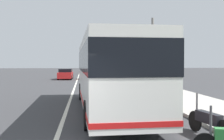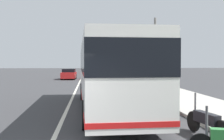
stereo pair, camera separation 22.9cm
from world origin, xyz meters
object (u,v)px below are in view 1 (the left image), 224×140
object	(u,v)px
motorcycle_by_tree	(208,121)
car_oncoming	(88,70)
utility_pole	(152,52)
car_behind_bus	(94,72)
car_side_street	(66,74)
car_ahead_same_lane	(91,74)
coach_bus	(109,70)
motorcycle_nearest_curb	(170,104)

from	to	relation	value
motorcycle_by_tree	car_oncoming	distance (m)	49.67
car_oncoming	utility_pole	xyz separation A→B (m)	(-32.50, -5.32, 2.50)
car_behind_bus	car_side_street	xyz separation A→B (m)	(-6.05, 4.10, -0.03)
utility_pole	motorcycle_by_tree	bearing A→B (deg)	171.25
car_ahead_same_lane	car_oncoming	xyz separation A→B (m)	(19.75, -0.04, -0.01)
car_behind_bus	car_oncoming	world-z (taller)	car_behind_bus
utility_pole	car_ahead_same_lane	bearing A→B (deg)	22.81
car_behind_bus	coach_bus	bearing A→B (deg)	177.18
car_oncoming	coach_bus	bearing A→B (deg)	179.83
motorcycle_nearest_curb	car_side_street	size ratio (longest dim) A/B	0.46
motorcycle_by_tree	car_oncoming	world-z (taller)	car_oncoming
car_side_street	car_oncoming	distance (m)	20.20
motorcycle_by_tree	car_side_street	bearing A→B (deg)	2.28
car_ahead_same_lane	car_behind_bus	bearing A→B (deg)	-7.22
car_ahead_same_lane	motorcycle_by_tree	bearing A→B (deg)	-175.60
coach_bus	motorcycle_nearest_curb	bearing A→B (deg)	-120.17
coach_bus	utility_pole	bearing A→B (deg)	-25.26
motorcycle_nearest_curb	car_ahead_same_lane	xyz separation A→B (m)	(26.20, 2.71, 0.25)
motorcycle_nearest_curb	car_ahead_same_lane	world-z (taller)	car_ahead_same_lane
coach_bus	car_oncoming	distance (m)	44.60
motorcycle_by_tree	car_ahead_same_lane	world-z (taller)	car_ahead_same_lane
car_side_street	utility_pole	bearing A→B (deg)	36.34
motorcycle_by_tree	car_oncoming	xyz separation A→B (m)	(49.60, 2.69, 0.22)
car_side_street	car_ahead_same_lane	xyz separation A→B (m)	(0.14, -3.43, 0.02)
car_side_street	car_oncoming	xyz separation A→B (m)	(19.90, -3.47, 0.01)
car_side_street	car_oncoming	size ratio (longest dim) A/B	0.92
motorcycle_by_tree	coach_bus	bearing A→B (deg)	17.65
motorcycle_nearest_curb	car_side_street	world-z (taller)	car_side_street
car_oncoming	car_ahead_same_lane	bearing A→B (deg)	179.56
car_behind_bus	car_side_street	size ratio (longest dim) A/B	0.98
motorcycle_by_tree	car_oncoming	size ratio (longest dim) A/B	0.46
coach_bus	car_ahead_same_lane	world-z (taller)	coach_bus
motorcycle_by_tree	car_behind_bus	distance (m)	35.81
motorcycle_nearest_curb	utility_pole	world-z (taller)	utility_pole
utility_pole	coach_bus	bearing A→B (deg)	156.75
coach_bus	motorcycle_nearest_curb	size ratio (longest dim) A/B	6.05
motorcycle_by_tree	utility_pole	distance (m)	17.52
car_ahead_same_lane	utility_pole	bearing A→B (deg)	-158.00
motorcycle_by_tree	motorcycle_nearest_curb	world-z (taller)	motorcycle_by_tree
car_behind_bus	utility_pole	world-z (taller)	utility_pole
car_side_street	car_ahead_same_lane	size ratio (longest dim) A/B	0.91
car_side_street	utility_pole	size ratio (longest dim) A/B	0.66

